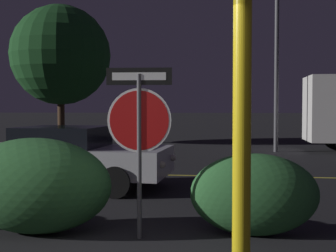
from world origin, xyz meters
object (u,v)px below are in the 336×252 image
(hedge_bush_2, at_px, (35,186))
(tree_0, at_px, (61,55))
(stop_sign, at_px, (139,120))
(street_lamp, at_px, (277,41))
(passing_car_2, at_px, (67,156))
(hedge_bush_3, at_px, (254,195))
(yellow_pole_right, at_px, (242,126))

(hedge_bush_2, height_order, tree_0, tree_0)
(stop_sign, bearing_deg, tree_0, 110.49)
(stop_sign, relative_size, hedge_bush_2, 1.05)
(hedge_bush_2, bearing_deg, street_lamp, 69.44)
(hedge_bush_2, xyz_separation_m, passing_car_2, (-0.74, 3.48, 0.02))
(stop_sign, height_order, passing_car_2, stop_sign)
(stop_sign, distance_m, passing_car_2, 4.27)
(street_lamp, bearing_deg, tree_0, 162.87)
(street_lamp, relative_size, tree_0, 0.99)
(stop_sign, distance_m, hedge_bush_3, 1.81)
(passing_car_2, distance_m, tree_0, 12.66)
(hedge_bush_2, height_order, hedge_bush_3, hedge_bush_2)
(hedge_bush_3, bearing_deg, passing_car_2, 138.34)
(stop_sign, distance_m, tree_0, 16.52)
(stop_sign, height_order, hedge_bush_2, stop_sign)
(hedge_bush_3, distance_m, street_lamp, 12.43)
(passing_car_2, xyz_separation_m, tree_0, (-4.22, 11.44, 3.42))
(yellow_pole_right, distance_m, passing_car_2, 6.74)
(hedge_bush_2, distance_m, tree_0, 16.09)
(street_lamp, height_order, tree_0, tree_0)
(hedge_bush_3, bearing_deg, tree_0, 118.19)
(stop_sign, bearing_deg, hedge_bush_2, 173.88)
(stop_sign, bearing_deg, passing_car_2, 118.85)
(hedge_bush_3, distance_m, tree_0, 17.05)
(yellow_pole_right, relative_size, passing_car_2, 0.71)
(tree_0, bearing_deg, hedge_bush_2, -71.64)
(tree_0, bearing_deg, hedge_bush_3, -61.81)
(hedge_bush_2, height_order, passing_car_2, hedge_bush_2)
(hedge_bush_2, height_order, street_lamp, street_lamp)
(stop_sign, distance_m, hedge_bush_2, 1.70)
(yellow_pole_right, relative_size, hedge_bush_3, 1.84)
(yellow_pole_right, height_order, passing_car_2, yellow_pole_right)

